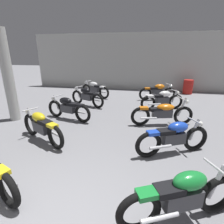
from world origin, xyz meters
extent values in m
cube|color=#B2B2AD|center=(0.00, 10.77, 1.80)|extent=(13.42, 0.24, 3.60)
cylinder|color=#B2B2AD|center=(-3.73, 4.14, 1.60)|extent=(0.36, 0.36, 3.20)
torus|color=black|center=(-1.02, 0.64, 0.34)|extent=(0.66, 0.36, 0.67)
cube|color=yellow|center=(-1.11, 0.68, 0.64)|extent=(0.34, 0.29, 0.08)
cylinder|color=silver|center=(-1.20, 0.85, 0.32)|extent=(0.54, 0.27, 0.07)
torus|color=black|center=(-2.31, 3.08, 0.34)|extent=(0.64, 0.41, 0.67)
torus|color=black|center=(-1.16, 2.48, 0.34)|extent=(0.64, 0.41, 0.67)
cylinder|color=silver|center=(-2.24, 3.05, 0.59)|extent=(0.25, 0.18, 0.56)
cube|color=#38383D|center=(-1.74, 2.78, 0.44)|extent=(0.62, 0.48, 0.28)
ellipsoid|color=yellow|center=(-1.83, 2.83, 0.72)|extent=(0.59, 0.49, 0.26)
cube|color=black|center=(-1.54, 2.68, 0.64)|extent=(0.47, 0.40, 0.10)
cube|color=yellow|center=(-1.25, 2.52, 0.64)|extent=(0.34, 0.31, 0.08)
cylinder|color=silver|center=(-2.19, 3.02, 0.85)|extent=(0.26, 0.44, 0.04)
sphere|color=white|center=(-2.37, 3.11, 0.73)|extent=(0.14, 0.14, 0.14)
cylinder|color=silver|center=(-1.32, 2.71, 0.32)|extent=(0.52, 0.32, 0.07)
torus|color=black|center=(-2.37, 4.70, 0.34)|extent=(0.67, 0.29, 0.67)
torus|color=black|center=(-1.12, 4.35, 0.34)|extent=(0.67, 0.29, 0.67)
cylinder|color=silver|center=(-2.29, 4.68, 0.59)|extent=(0.25, 0.13, 0.56)
cube|color=#38383D|center=(-1.75, 4.52, 0.44)|extent=(0.62, 0.39, 0.28)
ellipsoid|color=black|center=(-1.84, 4.55, 0.72)|extent=(0.58, 0.41, 0.26)
cube|color=black|center=(-1.53, 4.46, 0.64)|extent=(0.45, 0.34, 0.10)
cube|color=black|center=(-1.22, 4.38, 0.64)|extent=(0.32, 0.27, 0.08)
cylinder|color=silver|center=(-2.24, 4.66, 0.85)|extent=(0.16, 0.47, 0.04)
sphere|color=white|center=(-2.43, 4.72, 0.73)|extent=(0.14, 0.14, 0.14)
cylinder|color=silver|center=(-1.33, 4.54, 0.32)|extent=(0.55, 0.22, 0.07)
torus|color=black|center=(-2.25, 6.64, 0.34)|extent=(0.66, 0.37, 0.67)
torus|color=black|center=(-1.06, 6.12, 0.34)|extent=(0.66, 0.37, 0.67)
cylinder|color=silver|center=(-2.18, 6.61, 0.59)|extent=(0.25, 0.16, 0.56)
cube|color=#38383D|center=(-1.65, 6.38, 0.44)|extent=(0.62, 0.45, 0.28)
ellipsoid|color=black|center=(-1.74, 6.42, 0.72)|extent=(0.59, 0.46, 0.26)
cube|color=black|center=(-1.45, 6.30, 0.64)|extent=(0.46, 0.38, 0.10)
cube|color=black|center=(-1.15, 6.16, 0.64)|extent=(0.34, 0.30, 0.08)
cylinder|color=silver|center=(-2.12, 6.59, 0.85)|extent=(0.23, 0.45, 0.04)
sphere|color=white|center=(-2.30, 6.67, 0.73)|extent=(0.14, 0.14, 0.14)
cylinder|color=silver|center=(-1.23, 6.34, 0.32)|extent=(0.53, 0.28, 0.07)
torus|color=black|center=(-2.37, 8.41, 0.34)|extent=(0.65, 0.38, 0.67)
torus|color=black|center=(-1.19, 7.86, 0.34)|extent=(0.65, 0.38, 0.67)
cylinder|color=silver|center=(-2.30, 8.37, 0.59)|extent=(0.25, 0.17, 0.56)
cube|color=#38383D|center=(-1.78, 8.13, 0.44)|extent=(0.62, 0.46, 0.28)
ellipsoid|color=white|center=(-1.87, 8.17, 0.72)|extent=(0.59, 0.47, 0.26)
cube|color=black|center=(-1.58, 8.04, 0.64)|extent=(0.46, 0.39, 0.10)
cube|color=white|center=(-1.28, 7.90, 0.64)|extent=(0.34, 0.30, 0.08)
cylinder|color=silver|center=(-2.24, 8.35, 0.85)|extent=(0.24, 0.45, 0.04)
sphere|color=white|center=(-2.42, 8.43, 0.73)|extent=(0.14, 0.14, 0.14)
cylinder|color=silver|center=(-1.36, 8.08, 0.32)|extent=(0.53, 0.30, 0.07)
torus|color=black|center=(2.25, 1.18, 0.34)|extent=(0.65, 0.39, 0.67)
torus|color=black|center=(1.08, 0.63, 0.34)|extent=(0.65, 0.39, 0.67)
cylinder|color=silver|center=(2.18, 1.15, 0.59)|extent=(0.25, 0.17, 0.56)
cube|color=#38383D|center=(1.66, 0.90, 0.44)|extent=(0.62, 0.46, 0.28)
ellipsoid|color=#197F33|center=(1.75, 0.95, 0.72)|extent=(0.59, 0.48, 0.26)
cube|color=black|center=(1.46, 0.81, 0.64)|extent=(0.46, 0.39, 0.10)
cube|color=#197F33|center=(1.17, 0.67, 0.64)|extent=(0.34, 0.30, 0.08)
cylinder|color=silver|center=(2.12, 1.12, 0.85)|extent=(0.24, 0.45, 0.04)
cylinder|color=silver|center=(1.36, 0.61, 0.32)|extent=(0.53, 0.30, 0.07)
torus|color=black|center=(2.37, 3.10, 0.34)|extent=(0.65, 0.39, 0.67)
torus|color=black|center=(1.20, 2.54, 0.34)|extent=(0.65, 0.39, 0.67)
cylinder|color=silver|center=(2.30, 3.06, 0.59)|extent=(0.25, 0.17, 0.56)
cube|color=#38383D|center=(1.79, 2.82, 0.44)|extent=(0.62, 0.46, 0.28)
ellipsoid|color=blue|center=(1.88, 2.86, 0.72)|extent=(0.59, 0.48, 0.26)
cube|color=black|center=(1.59, 2.73, 0.64)|extent=(0.46, 0.39, 0.10)
cube|color=blue|center=(1.29, 2.59, 0.64)|extent=(0.34, 0.30, 0.08)
cylinder|color=silver|center=(2.25, 3.04, 0.85)|extent=(0.24, 0.45, 0.04)
sphere|color=white|center=(2.43, 3.12, 0.73)|extent=(0.14, 0.14, 0.14)
cylinder|color=silver|center=(1.48, 2.53, 0.32)|extent=(0.53, 0.30, 0.07)
torus|color=black|center=(2.38, 4.85, 0.34)|extent=(0.68, 0.27, 0.67)
torus|color=black|center=(0.92, 4.47, 0.34)|extent=(0.68, 0.27, 0.67)
cylinder|color=silver|center=(2.30, 4.83, 0.65)|extent=(0.28, 0.14, 0.66)
cube|color=#38383D|center=(1.65, 4.66, 0.44)|extent=(0.70, 0.40, 0.28)
ellipsoid|color=orange|center=(1.75, 4.68, 0.66)|extent=(0.66, 0.46, 0.22)
cube|color=black|center=(1.44, 4.61, 0.57)|extent=(0.45, 0.33, 0.10)
cube|color=orange|center=(1.02, 4.50, 0.64)|extent=(0.32, 0.26, 0.08)
cylinder|color=silver|center=(2.24, 4.81, 0.96)|extent=(0.20, 0.67, 0.04)
sphere|color=white|center=(2.43, 4.86, 0.84)|extent=(0.14, 0.14, 0.14)
cylinder|color=silver|center=(1.20, 4.41, 0.32)|extent=(0.55, 0.20, 0.07)
torus|color=black|center=(2.37, 6.69, 0.34)|extent=(0.66, 0.35, 0.67)
torus|color=black|center=(1.17, 6.20, 0.34)|extent=(0.66, 0.35, 0.67)
cylinder|color=silver|center=(2.30, 6.66, 0.59)|extent=(0.25, 0.16, 0.56)
cube|color=#38383D|center=(1.77, 6.44, 0.44)|extent=(0.62, 0.44, 0.28)
ellipsoid|color=white|center=(1.86, 6.48, 0.72)|extent=(0.59, 0.45, 0.26)
cube|color=black|center=(1.56, 6.36, 0.64)|extent=(0.46, 0.37, 0.10)
cube|color=white|center=(1.26, 6.24, 0.64)|extent=(0.33, 0.29, 0.08)
cylinder|color=silver|center=(2.24, 6.63, 0.85)|extent=(0.21, 0.46, 0.04)
sphere|color=white|center=(2.43, 6.71, 0.73)|extent=(0.14, 0.14, 0.14)
cylinder|color=silver|center=(1.45, 6.17, 0.32)|extent=(0.54, 0.27, 0.07)
torus|color=black|center=(2.26, 8.32, 0.34)|extent=(0.67, 0.29, 0.67)
torus|color=black|center=(1.02, 7.95, 0.34)|extent=(0.67, 0.29, 0.67)
cylinder|color=silver|center=(2.19, 8.30, 0.59)|extent=(0.25, 0.14, 0.56)
cube|color=#38383D|center=(1.64, 8.13, 0.44)|extent=(0.62, 0.39, 0.28)
ellipsoid|color=orange|center=(1.74, 8.16, 0.72)|extent=(0.58, 0.42, 0.26)
cube|color=black|center=(1.43, 8.07, 0.64)|extent=(0.45, 0.34, 0.10)
cube|color=orange|center=(1.11, 7.98, 0.64)|extent=(0.33, 0.27, 0.08)
cylinder|color=silver|center=(2.13, 8.28, 0.85)|extent=(0.17, 0.47, 0.04)
sphere|color=white|center=(2.32, 8.33, 0.73)|extent=(0.14, 0.14, 0.14)
cylinder|color=silver|center=(1.29, 7.90, 0.32)|extent=(0.55, 0.22, 0.07)
cylinder|color=red|center=(3.53, 10.02, 0.42)|extent=(0.56, 0.56, 0.85)
torus|color=red|center=(3.53, 10.02, 0.59)|extent=(0.59, 0.59, 0.03)
torus|color=red|center=(3.53, 10.02, 0.26)|extent=(0.59, 0.59, 0.03)
camera|label=1|loc=(1.08, -1.24, 2.42)|focal=28.11mm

